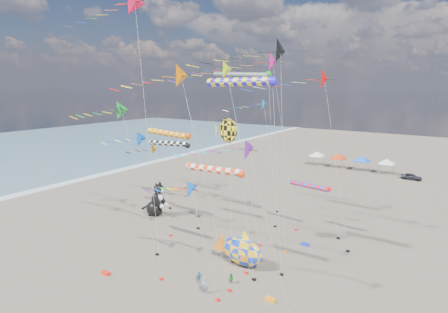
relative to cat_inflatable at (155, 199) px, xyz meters
name	(u,v)px	position (x,y,z in m)	size (l,w,h in m)	color
ground	(140,303)	(13.70, -15.60, -2.53)	(260.00, 260.00, 0.00)	brown
delta_kite_0	(260,53)	(16.44, -0.12, 19.03)	(14.61, 2.80, 23.24)	black
delta_kite_1	(181,195)	(15.08, -11.56, 6.29)	(8.64, 1.76, 10.07)	blue
delta_kite_2	(222,73)	(11.65, -0.24, 17.08)	(12.67, 2.15, 21.04)	#C1DC14
delta_kite_3	(137,139)	(1.43, -4.02, 9.13)	(11.32, 2.03, 13.01)	blue
delta_kite_4	(265,64)	(13.68, 6.35, 18.36)	(15.96, 2.81, 22.57)	#DF1289
delta_kite_5	(259,106)	(10.33, 11.01, 12.78)	(8.73, 1.71, 16.58)	#0F7AB6
delta_kite_6	(311,82)	(20.51, 4.00, 16.04)	(13.45, 2.24, 20.03)	red
delta_kite_7	(146,152)	(-4.83, 3.23, 5.63)	(9.82, 1.80, 9.43)	yellow
delta_kite_8	(123,112)	(4.38, -8.53, 12.86)	(11.81, 2.19, 16.82)	#1C8F2C
delta_kite_9	(247,154)	(21.78, -11.69, 10.68)	(9.82, 1.74, 14.49)	#7418A2
delta_kite_10	(183,80)	(14.14, -9.83, 16.14)	(12.34, 2.11, 20.08)	orange
delta_kite_11	(122,4)	(9.19, -11.88, 22.61)	(12.72, 2.63, 26.74)	#EB113B
windsock_0	(171,134)	(0.68, 2.86, 8.92)	(8.95, 0.87, 11.93)	#DC5712
windsock_1	(243,83)	(17.18, -4.70, 15.92)	(8.73, 0.87, 18.96)	#1F15DB
windsock_2	(243,76)	(10.83, 5.78, 16.92)	(9.79, 0.82, 19.95)	#18871C
windsock_3	(311,187)	(20.22, 6.77, 3.43)	(6.68, 0.61, 6.33)	red
windsock_4	(217,171)	(15.70, -7.00, 7.62)	(8.03, 0.72, 10.58)	red
windsock_5	(171,144)	(3.63, -0.36, 8.19)	(8.13, 0.69, 11.14)	black
angelfish_kite	(226,131)	(14.29, -3.23, 10.92)	(3.74, 3.02, 14.88)	yellow
cat_inflatable	(155,199)	(0.00, 0.00, 0.00)	(3.75, 1.88, 5.06)	black
fish_inflatable	(242,251)	(17.70, -5.37, -0.82)	(6.06, 2.17, 4.03)	#133CBE
person_adult	(205,286)	(17.45, -11.37, -1.77)	(0.55, 0.36, 1.52)	gray
child_green	(231,279)	(18.51, -8.72, -2.01)	(0.51, 0.40, 1.05)	#1A811E
child_blue	(199,277)	(15.92, -10.26, -1.96)	(0.68, 0.28, 1.15)	#2469B2
kite_bag_0	(106,273)	(7.46, -14.26, -2.38)	(0.90, 0.44, 0.30)	red
kite_bag_1	(270,299)	(22.75, -9.06, -2.38)	(0.90, 0.44, 0.30)	orange
kite_bag_2	(305,244)	(21.23, 2.82, -2.38)	(0.90, 0.44, 0.30)	#162CDF
tent_row	(350,156)	(15.20, 44.40, 0.62)	(19.20, 4.20, 3.80)	silver
parked_car	(411,177)	(27.72, 42.40, -1.90)	(1.50, 3.74, 1.27)	#26262D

